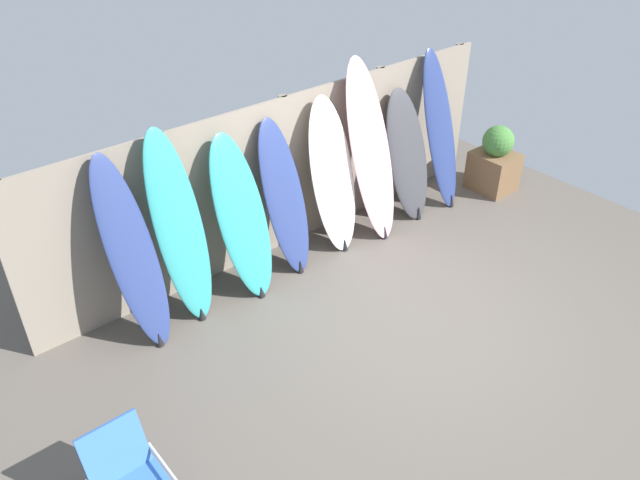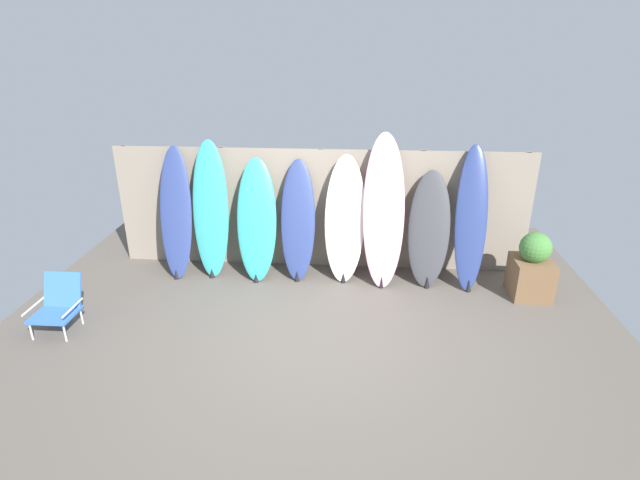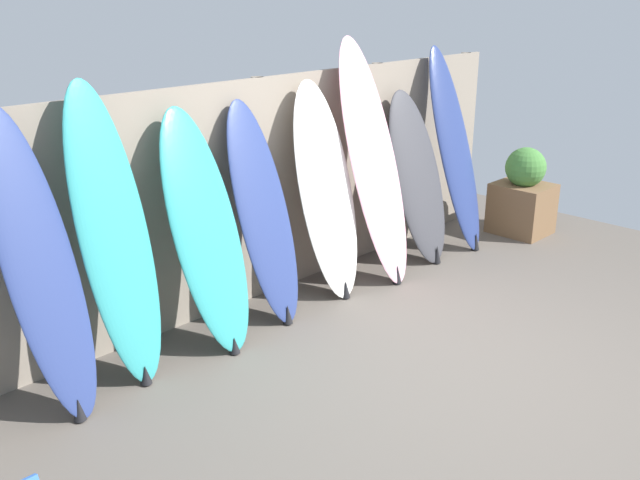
{
  "view_description": "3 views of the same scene",
  "coord_description": "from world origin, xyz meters",
  "px_view_note": "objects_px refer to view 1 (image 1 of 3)",
  "views": [
    {
      "loc": [
        -3.73,
        -3.0,
        4.16
      ],
      "look_at": [
        -0.43,
        0.92,
        0.74
      ],
      "focal_mm": 35.0,
      "sensor_mm": 36.0,
      "label": 1
    },
    {
      "loc": [
        0.51,
        -4.97,
        3.32
      ],
      "look_at": [
        0.09,
        0.64,
        0.97
      ],
      "focal_mm": 28.0,
      "sensor_mm": 36.0,
      "label": 2
    },
    {
      "loc": [
        -3.66,
        -2.24,
        2.48
      ],
      "look_at": [
        -0.45,
        0.92,
        0.85
      ],
      "focal_mm": 40.0,
      "sensor_mm": 36.0,
      "label": 3
    }
  ],
  "objects_px": {
    "surfboard_navy_0": "(133,256)",
    "surfboard_pink_5": "(371,152)",
    "surfboard_navy_3": "(285,199)",
    "surfboard_navy_7": "(440,131)",
    "beach_chair": "(126,473)",
    "planter_box": "(495,162)",
    "surfboard_white_4": "(333,177)",
    "surfboard_teal_2": "(242,218)",
    "surfboard_teal_1": "(180,230)",
    "surfboard_charcoal_6": "(407,156)"
  },
  "relations": [
    {
      "from": "surfboard_teal_2",
      "to": "surfboard_navy_3",
      "type": "relative_size",
      "value": 1.01
    },
    {
      "from": "surfboard_teal_2",
      "to": "surfboard_navy_3",
      "type": "bearing_deg",
      "value": 5.86
    },
    {
      "from": "surfboard_teal_1",
      "to": "surfboard_charcoal_6",
      "type": "height_order",
      "value": "surfboard_teal_1"
    },
    {
      "from": "surfboard_teal_1",
      "to": "planter_box",
      "type": "height_order",
      "value": "surfboard_teal_1"
    },
    {
      "from": "surfboard_teal_2",
      "to": "beach_chair",
      "type": "height_order",
      "value": "surfboard_teal_2"
    },
    {
      "from": "surfboard_white_4",
      "to": "beach_chair",
      "type": "distance_m",
      "value": 3.79
    },
    {
      "from": "surfboard_teal_2",
      "to": "surfboard_navy_7",
      "type": "relative_size",
      "value": 0.88
    },
    {
      "from": "surfboard_navy_0",
      "to": "surfboard_white_4",
      "type": "relative_size",
      "value": 1.05
    },
    {
      "from": "surfboard_teal_1",
      "to": "surfboard_white_4",
      "type": "height_order",
      "value": "surfboard_teal_1"
    },
    {
      "from": "surfboard_teal_1",
      "to": "surfboard_white_4",
      "type": "bearing_deg",
      "value": -0.1
    },
    {
      "from": "surfboard_white_4",
      "to": "surfboard_pink_5",
      "type": "distance_m",
      "value": 0.56
    },
    {
      "from": "surfboard_white_4",
      "to": "beach_chair",
      "type": "height_order",
      "value": "surfboard_white_4"
    },
    {
      "from": "surfboard_navy_0",
      "to": "surfboard_navy_7",
      "type": "relative_size",
      "value": 0.96
    },
    {
      "from": "surfboard_teal_2",
      "to": "surfboard_navy_7",
      "type": "height_order",
      "value": "surfboard_navy_7"
    },
    {
      "from": "surfboard_pink_5",
      "to": "planter_box",
      "type": "xyz_separation_m",
      "value": [
        1.99,
        -0.35,
        -0.62
      ]
    },
    {
      "from": "planter_box",
      "to": "beach_chair",
      "type": "bearing_deg",
      "value": -168.1
    },
    {
      "from": "surfboard_navy_3",
      "to": "surfboard_navy_7",
      "type": "relative_size",
      "value": 0.87
    },
    {
      "from": "planter_box",
      "to": "surfboard_navy_3",
      "type": "bearing_deg",
      "value": 172.6
    },
    {
      "from": "surfboard_white_4",
      "to": "planter_box",
      "type": "distance_m",
      "value": 2.6
    },
    {
      "from": "beach_chair",
      "to": "planter_box",
      "type": "height_order",
      "value": "planter_box"
    },
    {
      "from": "surfboard_navy_7",
      "to": "surfboard_white_4",
      "type": "bearing_deg",
      "value": 178.13
    },
    {
      "from": "surfboard_teal_2",
      "to": "planter_box",
      "type": "bearing_deg",
      "value": -5.37
    },
    {
      "from": "planter_box",
      "to": "surfboard_charcoal_6",
      "type": "bearing_deg",
      "value": 165.02
    },
    {
      "from": "surfboard_navy_3",
      "to": "surfboard_pink_5",
      "type": "height_order",
      "value": "surfboard_pink_5"
    },
    {
      "from": "surfboard_teal_1",
      "to": "surfboard_charcoal_6",
      "type": "distance_m",
      "value": 3.11
    },
    {
      "from": "beach_chair",
      "to": "surfboard_pink_5",
      "type": "bearing_deg",
      "value": 9.85
    },
    {
      "from": "surfboard_teal_2",
      "to": "surfboard_pink_5",
      "type": "height_order",
      "value": "surfboard_pink_5"
    },
    {
      "from": "surfboard_navy_0",
      "to": "surfboard_pink_5",
      "type": "distance_m",
      "value": 2.97
    },
    {
      "from": "surfboard_teal_1",
      "to": "surfboard_navy_7",
      "type": "xyz_separation_m",
      "value": [
        3.66,
        -0.06,
        -0.01
      ]
    },
    {
      "from": "surfboard_teal_1",
      "to": "surfboard_white_4",
      "type": "distance_m",
      "value": 1.92
    },
    {
      "from": "surfboard_white_4",
      "to": "surfboard_teal_1",
      "type": "bearing_deg",
      "value": 179.9
    },
    {
      "from": "surfboard_navy_7",
      "to": "beach_chair",
      "type": "distance_m",
      "value": 5.39
    },
    {
      "from": "surfboard_pink_5",
      "to": "beach_chair",
      "type": "bearing_deg",
      "value": -157.8
    },
    {
      "from": "surfboard_navy_0",
      "to": "planter_box",
      "type": "relative_size",
      "value": 2.04
    },
    {
      "from": "surfboard_pink_5",
      "to": "surfboard_navy_7",
      "type": "height_order",
      "value": "surfboard_pink_5"
    },
    {
      "from": "surfboard_navy_3",
      "to": "surfboard_charcoal_6",
      "type": "relative_size",
      "value": 1.07
    },
    {
      "from": "surfboard_navy_3",
      "to": "surfboard_navy_7",
      "type": "height_order",
      "value": "surfboard_navy_7"
    },
    {
      "from": "surfboard_white_4",
      "to": "planter_box",
      "type": "relative_size",
      "value": 1.95
    },
    {
      "from": "surfboard_navy_0",
      "to": "surfboard_pink_5",
      "type": "relative_size",
      "value": 0.89
    },
    {
      "from": "surfboard_navy_3",
      "to": "surfboard_pink_5",
      "type": "xyz_separation_m",
      "value": [
        1.21,
        -0.06,
        0.2
      ]
    },
    {
      "from": "surfboard_navy_3",
      "to": "surfboard_teal_2",
      "type": "bearing_deg",
      "value": -174.14
    },
    {
      "from": "beach_chair",
      "to": "planter_box",
      "type": "xyz_separation_m",
      "value": [
        5.91,
        1.24,
        0.08
      ]
    },
    {
      "from": "surfboard_navy_3",
      "to": "surfboard_white_4",
      "type": "relative_size",
      "value": 0.95
    },
    {
      "from": "surfboard_navy_0",
      "to": "surfboard_teal_2",
      "type": "xyz_separation_m",
      "value": [
        1.18,
        -0.02,
        -0.06
      ]
    },
    {
      "from": "beach_chair",
      "to": "surfboard_navy_7",
      "type": "bearing_deg",
      "value": 4.9
    },
    {
      "from": "surfboard_pink_5",
      "to": "surfboard_navy_7",
      "type": "xyz_separation_m",
      "value": [
        1.2,
        -0.01,
        -0.07
      ]
    },
    {
      "from": "surfboard_teal_2",
      "to": "surfboard_white_4",
      "type": "distance_m",
      "value": 1.25
    },
    {
      "from": "beach_chair",
      "to": "planter_box",
      "type": "distance_m",
      "value": 6.04
    },
    {
      "from": "surfboard_navy_3",
      "to": "surfboard_pink_5",
      "type": "distance_m",
      "value": 1.22
    },
    {
      "from": "surfboard_navy_0",
      "to": "planter_box",
      "type": "bearing_deg",
      "value": -4.28
    }
  ]
}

